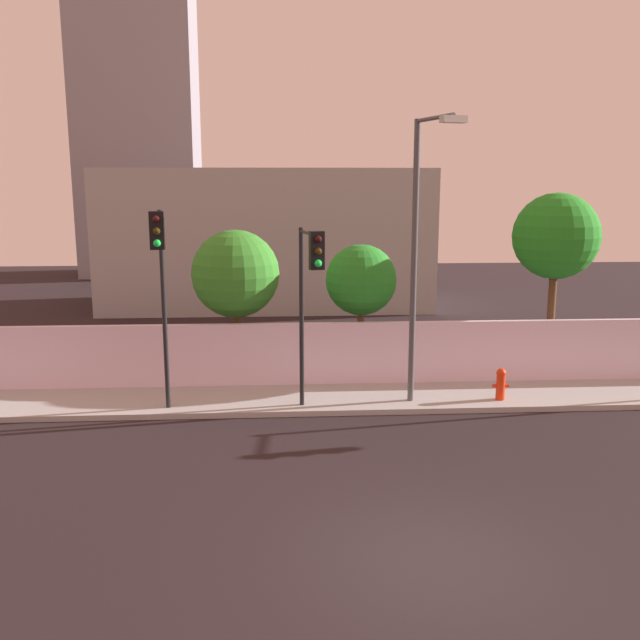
{
  "coord_description": "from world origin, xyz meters",
  "views": [
    {
      "loc": [
        -2.39,
        -10.09,
        5.99
      ],
      "look_at": [
        -1.37,
        6.5,
        2.64
      ],
      "focal_mm": 39.22,
      "sensor_mm": 36.0,
      "label": 1
    }
  ],
  "objects_px": {
    "roadside_tree_leftmost": "(235,274)",
    "roadside_tree_midleft": "(361,280)",
    "street_lamp_curbside": "(419,241)",
    "fire_hydrant": "(501,383)",
    "traffic_light_right": "(309,281)",
    "roadside_tree_midright": "(556,237)",
    "traffic_light_center": "(160,269)"
  },
  "relations": [
    {
      "from": "fire_hydrant",
      "to": "roadside_tree_midleft",
      "type": "bearing_deg",
      "value": 139.7
    },
    {
      "from": "roadside_tree_midright",
      "to": "fire_hydrant",
      "type": "bearing_deg",
      "value": -129.85
    },
    {
      "from": "roadside_tree_leftmost",
      "to": "roadside_tree_midleft",
      "type": "relative_size",
      "value": 1.11
    },
    {
      "from": "roadside_tree_midleft",
      "to": "roadside_tree_midright",
      "type": "distance_m",
      "value": 6.05
    },
    {
      "from": "street_lamp_curbside",
      "to": "roadside_tree_midright",
      "type": "xyz_separation_m",
      "value": [
        4.82,
        3.1,
        -0.17
      ]
    },
    {
      "from": "fire_hydrant",
      "to": "roadside_tree_midright",
      "type": "bearing_deg",
      "value": 50.15
    },
    {
      "from": "fire_hydrant",
      "to": "roadside_tree_leftmost",
      "type": "distance_m",
      "value": 8.22
    },
    {
      "from": "traffic_light_right",
      "to": "traffic_light_center",
      "type": "bearing_deg",
      "value": 175.63
    },
    {
      "from": "traffic_light_right",
      "to": "roadside_tree_midright",
      "type": "height_order",
      "value": "roadside_tree_midright"
    },
    {
      "from": "roadside_tree_leftmost",
      "to": "roadside_tree_midleft",
      "type": "xyz_separation_m",
      "value": [
        3.76,
        0.0,
        -0.22
      ]
    },
    {
      "from": "roadside_tree_midleft",
      "to": "traffic_light_right",
      "type": "bearing_deg",
      "value": -114.44
    },
    {
      "from": "street_lamp_curbside",
      "to": "roadside_tree_midleft",
      "type": "bearing_deg",
      "value": 109.45
    },
    {
      "from": "traffic_light_center",
      "to": "fire_hydrant",
      "type": "bearing_deg",
      "value": 3.81
    },
    {
      "from": "traffic_light_right",
      "to": "roadside_tree_leftmost",
      "type": "xyz_separation_m",
      "value": [
        -2.03,
        3.8,
        -0.34
      ]
    },
    {
      "from": "traffic_light_center",
      "to": "street_lamp_curbside",
      "type": "relative_size",
      "value": 0.7
    },
    {
      "from": "fire_hydrant",
      "to": "roadside_tree_midright",
      "type": "height_order",
      "value": "roadside_tree_midright"
    },
    {
      "from": "fire_hydrant",
      "to": "roadside_tree_leftmost",
      "type": "bearing_deg",
      "value": 157.87
    },
    {
      "from": "street_lamp_curbside",
      "to": "fire_hydrant",
      "type": "bearing_deg",
      "value": 3.94
    },
    {
      "from": "street_lamp_curbside",
      "to": "traffic_light_center",
      "type": "bearing_deg",
      "value": -176.23
    },
    {
      "from": "traffic_light_right",
      "to": "fire_hydrant",
      "type": "height_order",
      "value": "traffic_light_right"
    },
    {
      "from": "traffic_light_center",
      "to": "roadside_tree_midleft",
      "type": "bearing_deg",
      "value": 33.32
    },
    {
      "from": "roadside_tree_leftmost",
      "to": "roadside_tree_midright",
      "type": "height_order",
      "value": "roadside_tree_midright"
    },
    {
      "from": "roadside_tree_leftmost",
      "to": "street_lamp_curbside",
      "type": "bearing_deg",
      "value": -32.57
    },
    {
      "from": "traffic_light_right",
      "to": "roadside_tree_midright",
      "type": "distance_m",
      "value": 8.57
    },
    {
      "from": "traffic_light_center",
      "to": "roadside_tree_leftmost",
      "type": "xyz_separation_m",
      "value": [
        1.61,
        3.53,
        -0.61
      ]
    },
    {
      "from": "roadside_tree_midleft",
      "to": "fire_hydrant",
      "type": "bearing_deg",
      "value": -40.3
    },
    {
      "from": "traffic_light_center",
      "to": "fire_hydrant",
      "type": "xyz_separation_m",
      "value": [
        8.83,
        0.59,
        -3.22
      ]
    },
    {
      "from": "traffic_light_center",
      "to": "traffic_light_right",
      "type": "bearing_deg",
      "value": -4.37
    },
    {
      "from": "traffic_light_right",
      "to": "roadside_tree_midleft",
      "type": "bearing_deg",
      "value": 65.56
    },
    {
      "from": "street_lamp_curbside",
      "to": "roadside_tree_midleft",
      "type": "height_order",
      "value": "street_lamp_curbside"
    },
    {
      "from": "traffic_light_center",
      "to": "roadside_tree_leftmost",
      "type": "distance_m",
      "value": 3.92
    },
    {
      "from": "traffic_light_right",
      "to": "roadside_tree_midright",
      "type": "relative_size",
      "value": 0.83
    }
  ]
}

